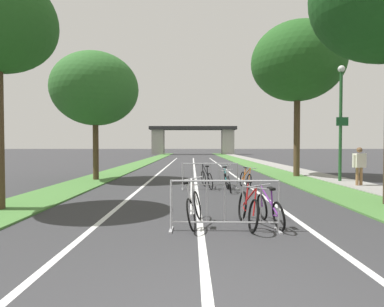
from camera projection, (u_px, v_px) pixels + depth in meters
The scene contains 20 objects.
grass_verge_left at pixel (142, 163), 30.38m from camera, with size 2.02×67.62×0.05m, color #477A38.
grass_verge_right at pixel (243, 162), 30.42m from camera, with size 2.02×67.62×0.05m, color #477A38.
sidewalk_path_right at pixel (262, 162), 30.42m from camera, with size 1.66×67.62×0.08m, color gray.
lane_stripe_center at pixel (193, 169), 22.30m from camera, with size 0.14×39.12×0.01m, color silver.
lane_stripe_right_lane at pixel (224, 169), 22.31m from camera, with size 0.14×39.12×0.01m, color silver.
lane_stripe_left_lane at pixel (163, 169), 22.29m from camera, with size 0.14×39.12×0.01m, color silver.
overpass_bridge at pixel (192, 136), 58.52m from camera, with size 16.78×3.52×5.44m.
tree_left_pine_far at pixel (94, 89), 14.95m from camera, with size 4.27×4.27×6.39m.
tree_right_pine_near at pixel (296, 62), 16.60m from camera, with size 5.07×5.07×8.53m.
lamppost_with_sign at pixel (340, 114), 14.13m from camera, with size 0.56×0.32×5.51m.
crowd_barrier_nearest at pixel (224, 206), 6.14m from camera, with size 2.27×0.49×1.05m.
crowd_barrier_second at pixel (209, 176), 11.99m from camera, with size 2.28×0.54×1.05m.
bicycle_white_0 at pixel (193, 207), 6.59m from camera, with size 0.53×1.69×1.04m.
bicycle_orange_1 at pixel (244, 179), 12.48m from camera, with size 0.51×1.69×0.91m.
bicycle_black_2 at pixel (206, 179), 12.36m from camera, with size 0.64×1.72×1.02m.
bicycle_red_3 at pixel (247, 209), 6.53m from camera, with size 0.53×1.70×0.98m.
bicycle_purple_4 at pixel (269, 209), 6.60m from camera, with size 0.51×1.59×0.87m.
bicycle_teal_5 at pixel (226, 179), 12.60m from camera, with size 0.51×1.59×0.92m.
bicycle_silver_6 at pixel (227, 182), 11.55m from camera, with size 0.43×1.67×0.94m.
pedestrian_pushing_bike at pixel (358, 163), 12.62m from camera, with size 0.60×0.35×1.68m.
Camera 1 is at (-0.18, -2.70, 1.76)m, focal length 28.10 mm.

